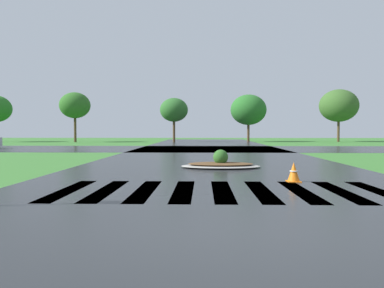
% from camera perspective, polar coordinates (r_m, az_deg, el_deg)
% --- Properties ---
extents(ground_plane, '(120.00, 120.00, 0.10)m').
position_cam_1_polar(ground_plane, '(5.04, 6.93, -14.82)').
color(ground_plane, '#38722D').
extents(asphalt_roadway, '(10.73, 80.00, 0.01)m').
position_cam_1_polar(asphalt_roadway, '(14.88, 3.38, -3.29)').
color(asphalt_roadway, '#232628').
rests_on(asphalt_roadway, ground).
extents(asphalt_cross_road, '(90.00, 9.66, 0.01)m').
position_cam_1_polar(asphalt_cross_road, '(27.97, 2.56, -0.72)').
color(asphalt_cross_road, '#232628').
rests_on(asphalt_cross_road, ground).
extents(crosswalk_stripes, '(7.65, 3.23, 0.01)m').
position_cam_1_polar(crosswalk_stripes, '(8.82, 4.58, -7.08)').
color(crosswalk_stripes, white).
rests_on(crosswalk_stripes, ground).
extents(median_island, '(2.96, 1.63, 0.68)m').
position_cam_1_polar(median_island, '(14.12, 4.35, -3.02)').
color(median_island, '#9E9B93').
rests_on(median_island, ground).
extents(traffic_cone, '(0.36, 0.36, 0.54)m').
position_cam_1_polar(traffic_cone, '(10.63, 15.11, -4.19)').
color(traffic_cone, orange).
rests_on(traffic_cone, ground).
extents(background_treeline, '(43.67, 5.81, 6.10)m').
position_cam_1_polar(background_treeline, '(43.77, 1.27, 5.50)').
color(background_treeline, '#4C3823').
rests_on(background_treeline, ground).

